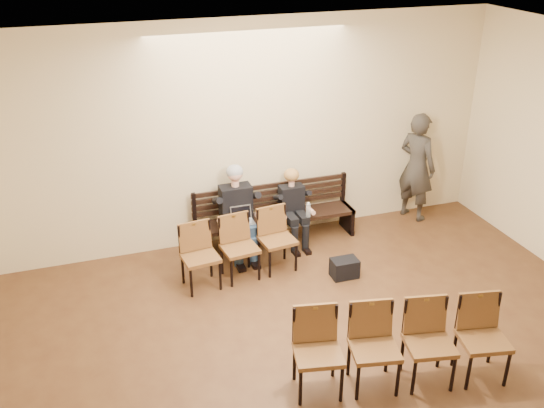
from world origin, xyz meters
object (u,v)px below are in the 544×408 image
Objects in this scene: bag at (344,268)px; chair_row_front at (240,249)px; seated_man at (238,210)px; water_bottle at (308,216)px; laptop at (244,225)px; seated_woman at (293,212)px; bench at (276,229)px; chair_row_back at (402,347)px; passerby at (418,159)px.

chair_row_front is (-1.43, 0.48, 0.33)m from bag.
seated_man is at bearing 136.29° from bag.
seated_man is 3.74× the size of bag.
bag is at bearing -77.60° from water_bottle.
seated_woman is at bearing 15.08° from laptop.
chair_row_front reaches higher than bench.
seated_woman is 0.46× the size of chair_row_back.
water_bottle is at bearing 77.58° from passerby.
laptop is 0.15× the size of passerby.
chair_row_front is 2.91m from chair_row_back.
chair_row_front is (-3.39, -0.93, -0.61)m from passerby.
water_bottle is 3.17m from chair_row_back.
laptop is 0.13× the size of chair_row_back.
bench reaches higher than bag.
passerby reaches higher than bag.
chair_row_back is at bearing -99.28° from bag.
seated_man is 4.46× the size of laptop.
seated_woman is 2.37m from passerby.
bench is at bearing 154.81° from seated_woman.
passerby is at bearing 9.14° from chair_row_front.
seated_man is 0.78m from chair_row_front.
passerby is at bearing 1.91° from bench.
chair_row_back is (0.24, -3.55, 0.27)m from bench.
bag is at bearing -73.89° from seated_woman.
seated_man reaches higher than seated_woman.
bench is 1.20× the size of passerby.
seated_woman reaches higher than water_bottle.
seated_man reaches higher than chair_row_back.
chair_row_back reaches higher than chair_row_front.
bag is 2.58m from passerby.
chair_row_back is (0.87, -3.21, -0.08)m from laptop.
seated_woman reaches higher than chair_row_front.
chair_row_front is at bearing 123.17° from chair_row_back.
chair_row_back is at bearing -75.39° from seated_man.
seated_woman is at bearing 117.96° from water_bottle.
laptop is at bearing 141.37° from bag.
laptop is (-0.63, -0.34, 0.34)m from bench.
chair_row_back is (0.89, -3.43, -0.23)m from seated_man.
passerby reaches higher than seated_man.
water_bottle is 0.11× the size of passerby.
seated_man is (-0.66, -0.12, 0.49)m from bench.
bench is at bearing 67.17° from passerby.
chair_row_front is (-1.09, -0.72, -0.09)m from seated_woman.
passerby is at bearing 69.11° from chair_row_back.
chair_row_back reaches higher than water_bottle.
seated_man is 5.90× the size of water_bottle.
bench is 1.21m from chair_row_front.
bench is 6.77× the size of bag.
passerby is (2.16, 0.47, 0.51)m from water_bottle.
passerby is (3.18, 0.42, 0.51)m from laptop.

